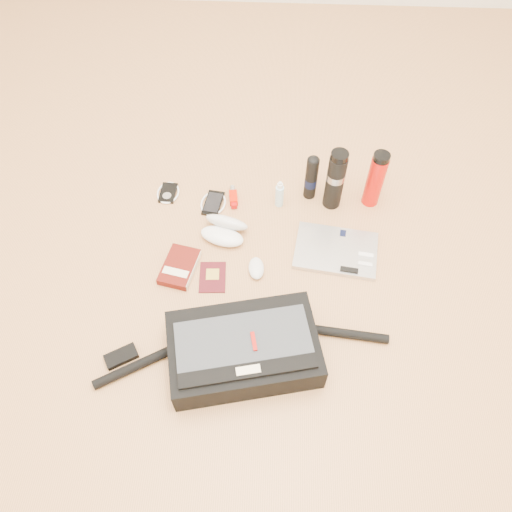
% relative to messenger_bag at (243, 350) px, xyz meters
% --- Properties ---
extents(ground, '(4.00, 4.00, 0.00)m').
position_rel_messenger_bag_xyz_m(ground, '(0.06, 0.26, -0.06)').
color(ground, tan).
rests_on(ground, ground).
extents(messenger_bag, '(0.98, 0.40, 0.14)m').
position_rel_messenger_bag_xyz_m(messenger_bag, '(0.00, 0.00, 0.00)').
color(messenger_bag, black).
rests_on(messenger_bag, ground).
extents(laptop, '(0.34, 0.26, 0.03)m').
position_rel_messenger_bag_xyz_m(laptop, '(0.33, 0.45, -0.05)').
color(laptop, '#B6B6B9').
rests_on(laptop, ground).
extents(book, '(0.15, 0.20, 0.03)m').
position_rel_messenger_bag_xyz_m(book, '(-0.26, 0.34, -0.05)').
color(book, '#4E0E09').
rests_on(book, ground).
extents(passport, '(0.10, 0.14, 0.01)m').
position_rel_messenger_bag_xyz_m(passport, '(-0.14, 0.31, -0.06)').
color(passport, '#430C12').
rests_on(passport, ground).
extents(mouse, '(0.07, 0.11, 0.03)m').
position_rel_messenger_bag_xyz_m(mouse, '(0.03, 0.35, -0.05)').
color(mouse, silver).
rests_on(mouse, ground).
extents(sunglasses_case, '(0.21, 0.19, 0.10)m').
position_rel_messenger_bag_xyz_m(sunglasses_case, '(-0.11, 0.51, -0.03)').
color(sunglasses_case, white).
rests_on(sunglasses_case, ground).
extents(ipod, '(0.10, 0.11, 0.01)m').
position_rel_messenger_bag_xyz_m(ipod, '(-0.36, 0.72, -0.06)').
color(ipod, black).
rests_on(ipod, ground).
extents(phone, '(0.12, 0.14, 0.01)m').
position_rel_messenger_bag_xyz_m(phone, '(-0.17, 0.67, -0.06)').
color(phone, black).
rests_on(phone, ground).
extents(inhaler, '(0.04, 0.12, 0.03)m').
position_rel_messenger_bag_xyz_m(inhaler, '(-0.09, 0.70, -0.05)').
color(inhaler, '#C61400').
rests_on(inhaler, ground).
extents(spray_bottle, '(0.04, 0.04, 0.13)m').
position_rel_messenger_bag_xyz_m(spray_bottle, '(0.11, 0.68, -0.01)').
color(spray_bottle, '#B4E2F4').
rests_on(spray_bottle, ground).
extents(aerosol_can, '(0.06, 0.06, 0.22)m').
position_rel_messenger_bag_xyz_m(aerosol_can, '(0.23, 0.74, 0.04)').
color(aerosol_can, black).
rests_on(aerosol_can, ground).
extents(thermos_black, '(0.08, 0.08, 0.28)m').
position_rel_messenger_bag_xyz_m(thermos_black, '(0.32, 0.70, 0.08)').
color(thermos_black, black).
rests_on(thermos_black, ground).
extents(thermos_red, '(0.07, 0.07, 0.26)m').
position_rel_messenger_bag_xyz_m(thermos_red, '(0.48, 0.72, 0.07)').
color(thermos_red, red).
rests_on(thermos_red, ground).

